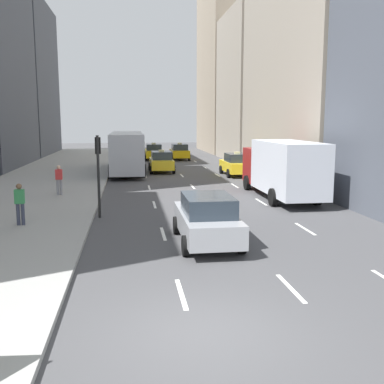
% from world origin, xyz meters
% --- Properties ---
extents(ground_plane, '(160.00, 160.00, 0.00)m').
position_xyz_m(ground_plane, '(0.00, 0.00, 0.00)').
color(ground_plane, '#474749').
extents(sidewalk_left, '(8.00, 66.00, 0.15)m').
position_xyz_m(sidewalk_left, '(-7.00, 27.00, 0.07)').
color(sidewalk_left, '#9E9E99').
rests_on(sidewalk_left, ground).
extents(lane_markings, '(5.72, 56.00, 0.01)m').
position_xyz_m(lane_markings, '(2.60, 23.00, 0.01)').
color(lane_markings, white).
rests_on(lane_markings, ground).
extents(building_row_right, '(6.00, 59.33, 37.11)m').
position_xyz_m(building_row_right, '(12.00, 34.03, 13.74)').
color(building_row_right, '#4C515B').
rests_on(building_row_right, ground).
extents(taxi_lead, '(2.02, 4.40, 1.87)m').
position_xyz_m(taxi_lead, '(6.80, 25.43, 0.88)').
color(taxi_lead, yellow).
rests_on(taxi_lead, ground).
extents(taxi_second, '(2.02, 4.40, 1.87)m').
position_xyz_m(taxi_second, '(1.20, 28.66, 0.88)').
color(taxi_second, yellow).
rests_on(taxi_second, ground).
extents(taxi_third, '(2.02, 4.40, 1.87)m').
position_xyz_m(taxi_third, '(4.00, 40.33, 0.88)').
color(taxi_third, yellow).
rests_on(taxi_third, ground).
extents(taxi_fourth, '(2.02, 4.40, 1.87)m').
position_xyz_m(taxi_fourth, '(1.20, 40.61, 0.88)').
color(taxi_fourth, yellow).
rests_on(taxi_fourth, ground).
extents(sedan_black_near, '(2.02, 4.57, 1.73)m').
position_xyz_m(sedan_black_near, '(1.20, 6.46, 0.88)').
color(sedan_black_near, '#9EA0A5').
rests_on(sedan_black_near, ground).
extents(city_bus, '(2.80, 11.61, 3.25)m').
position_xyz_m(city_bus, '(-1.61, 28.71, 1.79)').
color(city_bus, '#B7BCC1').
rests_on(city_bus, ground).
extents(box_truck, '(2.58, 8.40, 3.15)m').
position_xyz_m(box_truck, '(6.80, 14.97, 1.71)').
color(box_truck, maroon).
rests_on(box_truck, ground).
extents(pedestrian_mid_block, '(0.36, 0.22, 1.65)m').
position_xyz_m(pedestrian_mid_block, '(-5.69, 9.60, 1.07)').
color(pedestrian_mid_block, '#383D51').
rests_on(pedestrian_mid_block, sidewalk_left).
extents(pedestrian_far_walking, '(0.36, 0.22, 1.65)m').
position_xyz_m(pedestrian_far_walking, '(-5.29, 16.92, 1.07)').
color(pedestrian_far_walking, gray).
rests_on(pedestrian_far_walking, sidewalk_left).
extents(traffic_light_pole, '(0.24, 0.42, 3.60)m').
position_xyz_m(traffic_light_pole, '(-2.75, 11.37, 2.41)').
color(traffic_light_pole, black).
rests_on(traffic_light_pole, ground).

